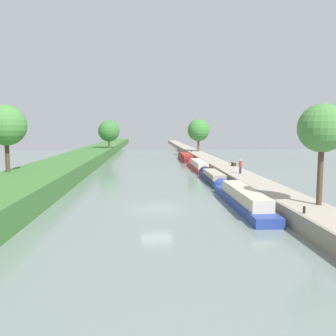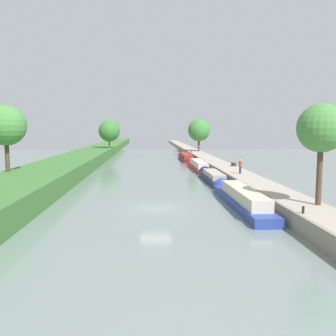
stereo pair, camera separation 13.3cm
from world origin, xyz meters
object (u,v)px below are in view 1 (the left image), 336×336
object	(u,v)px
narrowboat_maroon	(185,157)
park_bench	(234,163)
mooring_bollard_near	(304,210)
narrowboat_navy	(212,177)
narrowboat_blue	(240,197)
person_walking	(240,166)
mooring_bollard_far	(191,151)
narrowboat_red	(198,165)

from	to	relation	value
narrowboat_maroon	park_bench	xyz separation A→B (m)	(4.40, -22.76, 0.93)
mooring_bollard_near	park_bench	bearing A→B (deg)	85.14
narrowboat_navy	narrowboat_maroon	size ratio (longest dim) A/B	0.81
narrowboat_blue	mooring_bollard_near	distance (m)	8.17
narrowboat_navy	person_walking	distance (m)	3.98
person_walking	park_bench	world-z (taller)	person_walking
person_walking	mooring_bollard_far	xyz separation A→B (m)	(-1.13, 37.72, -0.65)
narrowboat_red	park_bench	xyz separation A→B (m)	(4.17, -6.50, 0.91)
narrowboat_red	park_bench	distance (m)	7.78
narrowboat_red	person_walking	xyz separation A→B (m)	(2.90, -15.02, 1.44)
narrowboat_maroon	person_walking	distance (m)	31.48
narrowboat_red	narrowboat_maroon	size ratio (longest dim) A/B	1.06
narrowboat_blue	narrowboat_navy	size ratio (longest dim) A/B	1.33
narrowboat_navy	mooring_bollard_near	world-z (taller)	mooring_bollard_near
person_walking	mooring_bollard_far	distance (m)	37.74
mooring_bollard_far	mooring_bollard_near	bearing A→B (deg)	-90.00
narrowboat_maroon	narrowboat_navy	bearing A→B (deg)	-89.62
person_walking	narrowboat_blue	bearing A→B (deg)	-104.51
narrowboat_blue	mooring_bollard_far	distance (m)	49.63
narrowboat_navy	mooring_bollard_far	xyz separation A→B (m)	(1.80, 35.49, 0.86)
narrowboat_navy	mooring_bollard_far	world-z (taller)	mooring_bollard_far
mooring_bollard_far	narrowboat_red	bearing A→B (deg)	-94.45
narrowboat_navy	narrowboat_maroon	bearing A→B (deg)	90.38
narrowboat_red	park_bench	bearing A→B (deg)	-57.28
narrowboat_red	person_walking	world-z (taller)	person_walking
narrowboat_blue	park_bench	world-z (taller)	park_bench
narrowboat_navy	narrowboat_maroon	world-z (taller)	narrowboat_maroon
narrowboat_maroon	mooring_bollard_far	world-z (taller)	mooring_bollard_far
mooring_bollard_near	narrowboat_navy	bearing A→B (deg)	94.68
mooring_bollard_far	narrowboat_navy	bearing A→B (deg)	-92.90
person_walking	mooring_bollard_near	xyz separation A→B (m)	(-1.13, -19.77, -0.65)
mooring_bollard_near	mooring_bollard_far	size ratio (longest dim) A/B	1.00
narrowboat_blue	narrowboat_navy	world-z (taller)	narrowboat_blue
narrowboat_navy	person_walking	xyz separation A→B (m)	(2.93, -2.23, 1.51)
narrowboat_navy	mooring_bollard_near	distance (m)	22.09
mooring_bollard_near	person_walking	bearing A→B (deg)	86.73
narrowboat_blue	narrowboat_navy	distance (m)	14.10
narrowboat_navy	person_walking	bearing A→B (deg)	-37.30
narrowboat_navy	person_walking	world-z (taller)	person_walking
narrowboat_maroon	park_bench	world-z (taller)	park_bench
narrowboat_maroon	person_walking	bearing A→B (deg)	-84.30
park_bench	mooring_bollard_near	bearing A→B (deg)	-94.86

